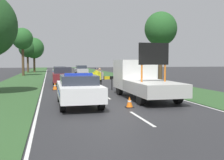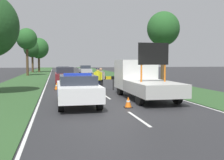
{
  "view_description": "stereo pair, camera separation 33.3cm",
  "coord_description": "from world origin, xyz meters",
  "px_view_note": "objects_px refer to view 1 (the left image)",
  "views": [
    {
      "loc": [
        -3.37,
        -12.57,
        2.16
      ],
      "look_at": [
        0.1,
        1.84,
        1.1
      ],
      "focal_mm": 42.0,
      "sensor_mm": 36.0,
      "label": 1
    },
    {
      "loc": [
        -3.04,
        -12.65,
        2.16
      ],
      "look_at": [
        0.1,
        1.84,
        1.1
      ],
      "focal_mm": 42.0,
      "sensor_mm": 36.0,
      "label": 2
    }
  ],
  "objects_px": {
    "traffic_cone_lane_edge": "(129,84)",
    "queued_car_van_white": "(59,71)",
    "police_car": "(78,89)",
    "traffic_cone_near_truck": "(55,86)",
    "queued_car_wagon_maroon": "(62,76)",
    "roadside_tree_mid_right": "(28,48)",
    "work_truck": "(141,79)",
    "pedestrian_civilian": "(100,77)",
    "traffic_cone_near_police": "(129,102)",
    "roadside_tree_near_right": "(161,29)",
    "police_officer": "(97,78)",
    "road_barrier": "(99,79)",
    "queued_car_hatch_blue": "(60,73)",
    "roadside_tree_far_left": "(22,39)",
    "traffic_cone_centre_front": "(69,92)",
    "queued_car_sedan_silver": "(81,70)",
    "roadside_tree_mid_left": "(34,48)",
    "traffic_cone_behind_barrier": "(77,88)"
  },
  "relations": [
    {
      "from": "police_car",
      "to": "police_officer",
      "type": "relative_size",
      "value": 2.82
    },
    {
      "from": "queued_car_wagon_maroon",
      "to": "roadside_tree_far_left",
      "type": "distance_m",
      "value": 17.84
    },
    {
      "from": "roadside_tree_mid_right",
      "to": "traffic_cone_lane_edge",
      "type": "bearing_deg",
      "value": -72.03
    },
    {
      "from": "roadside_tree_far_left",
      "to": "queued_car_sedan_silver",
      "type": "bearing_deg",
      "value": 19.01
    },
    {
      "from": "police_car",
      "to": "roadside_tree_mid_right",
      "type": "xyz_separation_m",
      "value": [
        -5.31,
        39.59,
        3.78
      ]
    },
    {
      "from": "traffic_cone_near_police",
      "to": "roadside_tree_mid_left",
      "type": "height_order",
      "value": "roadside_tree_mid_left"
    },
    {
      "from": "traffic_cone_centre_front",
      "to": "roadside_tree_mid_right",
      "type": "xyz_separation_m",
      "value": [
        -5.13,
        35.93,
        4.33
      ]
    },
    {
      "from": "queued_car_wagon_maroon",
      "to": "roadside_tree_near_right",
      "type": "distance_m",
      "value": 10.04
    },
    {
      "from": "traffic_cone_near_truck",
      "to": "roadside_tree_far_left",
      "type": "xyz_separation_m",
      "value": [
        -4.16,
        20.66,
        5.14
      ]
    },
    {
      "from": "police_car",
      "to": "traffic_cone_near_truck",
      "type": "bearing_deg",
      "value": 98.33
    },
    {
      "from": "roadside_tree_mid_left",
      "to": "roadside_tree_mid_right",
      "type": "relative_size",
      "value": 1.06
    },
    {
      "from": "work_truck",
      "to": "traffic_cone_near_police",
      "type": "relative_size",
      "value": 12.3
    },
    {
      "from": "police_officer",
      "to": "queued_car_van_white",
      "type": "height_order",
      "value": "police_officer"
    },
    {
      "from": "traffic_cone_near_police",
      "to": "roadside_tree_near_right",
      "type": "distance_m",
      "value": 13.78
    },
    {
      "from": "police_officer",
      "to": "road_barrier",
      "type": "bearing_deg",
      "value": -106.99
    },
    {
      "from": "traffic_cone_near_police",
      "to": "queued_car_hatch_blue",
      "type": "xyz_separation_m",
      "value": [
        -2.39,
        19.54,
        0.53
      ]
    },
    {
      "from": "police_officer",
      "to": "queued_car_wagon_maroon",
      "type": "relative_size",
      "value": 0.4
    },
    {
      "from": "traffic_cone_lane_edge",
      "to": "queued_car_van_white",
      "type": "distance_m",
      "value": 17.88
    },
    {
      "from": "queued_car_sedan_silver",
      "to": "traffic_cone_behind_barrier",
      "type": "bearing_deg",
      "value": 82.51
    },
    {
      "from": "queued_car_van_white",
      "to": "roadside_tree_mid_left",
      "type": "xyz_separation_m",
      "value": [
        -4.2,
        15.44,
        3.92
      ]
    },
    {
      "from": "roadside_tree_far_left",
      "to": "pedestrian_civilian",
      "type": "bearing_deg",
      "value": -71.69
    },
    {
      "from": "traffic_cone_near_truck",
      "to": "queued_car_van_white",
      "type": "relative_size",
      "value": 0.13
    },
    {
      "from": "road_barrier",
      "to": "queued_car_sedan_silver",
      "type": "bearing_deg",
      "value": 93.82
    },
    {
      "from": "queued_car_van_white",
      "to": "roadside_tree_near_right",
      "type": "height_order",
      "value": "roadside_tree_near_right"
    },
    {
      "from": "traffic_cone_behind_barrier",
      "to": "roadside_tree_far_left",
      "type": "bearing_deg",
      "value": 103.77
    },
    {
      "from": "police_officer",
      "to": "queued_car_van_white",
      "type": "distance_m",
      "value": 19.83
    },
    {
      "from": "traffic_cone_near_police",
      "to": "traffic_cone_centre_front",
      "type": "height_order",
      "value": "traffic_cone_centre_front"
    },
    {
      "from": "road_barrier",
      "to": "traffic_cone_near_police",
      "type": "distance_m",
      "value": 7.52
    },
    {
      "from": "queued_car_wagon_maroon",
      "to": "roadside_tree_mid_right",
      "type": "distance_m",
      "value": 28.71
    },
    {
      "from": "queued_car_van_white",
      "to": "roadside_tree_far_left",
      "type": "bearing_deg",
      "value": -31.12
    },
    {
      "from": "traffic_cone_lane_edge",
      "to": "roadside_tree_near_right",
      "type": "xyz_separation_m",
      "value": [
        3.75,
        2.2,
        4.85
      ]
    },
    {
      "from": "police_car",
      "to": "traffic_cone_lane_edge",
      "type": "relative_size",
      "value": 9.26
    },
    {
      "from": "work_truck",
      "to": "queued_car_hatch_blue",
      "type": "height_order",
      "value": "work_truck"
    },
    {
      "from": "pedestrian_civilian",
      "to": "roadside_tree_near_right",
      "type": "relative_size",
      "value": 0.25
    },
    {
      "from": "roadside_tree_far_left",
      "to": "queued_car_hatch_blue",
      "type": "bearing_deg",
      "value": -62.75
    },
    {
      "from": "pedestrian_civilian",
      "to": "traffic_cone_centre_front",
      "type": "distance_m",
      "value": 3.41
    },
    {
      "from": "work_truck",
      "to": "pedestrian_civilian",
      "type": "height_order",
      "value": "work_truck"
    },
    {
      "from": "traffic_cone_near_police",
      "to": "roadside_tree_mid_left",
      "type": "distance_m",
      "value": 42.28
    },
    {
      "from": "police_car",
      "to": "queued_car_hatch_blue",
      "type": "distance_m",
      "value": 18.42
    },
    {
      "from": "roadside_tree_far_left",
      "to": "road_barrier",
      "type": "bearing_deg",
      "value": -71.34
    },
    {
      "from": "police_car",
      "to": "traffic_cone_near_truck",
      "type": "distance_m",
      "value": 7.53
    },
    {
      "from": "police_car",
      "to": "traffic_cone_centre_front",
      "type": "relative_size",
      "value": 8.97
    },
    {
      "from": "traffic_cone_lane_edge",
      "to": "pedestrian_civilian",
      "type": "bearing_deg",
      "value": -146.94
    },
    {
      "from": "queued_car_van_white",
      "to": "queued_car_sedan_silver",
      "type": "xyz_separation_m",
      "value": [
        3.83,
        6.2,
        -0.01
      ]
    },
    {
      "from": "traffic_cone_behind_barrier",
      "to": "queued_car_van_white",
      "type": "xyz_separation_m",
      "value": [
        -0.43,
        19.65,
        0.43
      ]
    },
    {
      "from": "traffic_cone_behind_barrier",
      "to": "traffic_cone_centre_front",
      "type": "bearing_deg",
      "value": -110.56
    },
    {
      "from": "work_truck",
      "to": "queued_car_wagon_maroon",
      "type": "xyz_separation_m",
      "value": [
        -4.21,
        9.46,
        -0.28
      ]
    },
    {
      "from": "traffic_cone_near_truck",
      "to": "roadside_tree_near_right",
      "type": "distance_m",
      "value": 11.13
    },
    {
      "from": "queued_car_sedan_silver",
      "to": "roadside_tree_mid_left",
      "type": "distance_m",
      "value": 12.85
    },
    {
      "from": "road_barrier",
      "to": "roadside_tree_near_right",
      "type": "distance_m",
      "value": 8.6
    }
  ]
}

